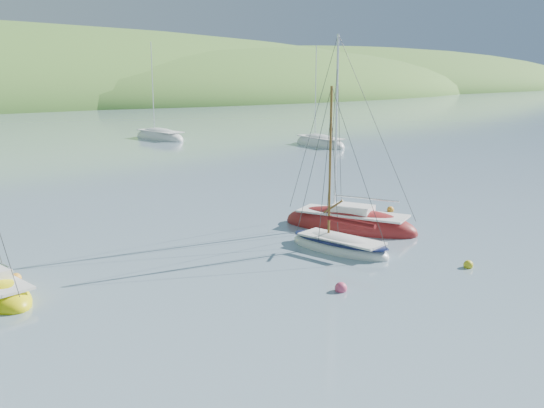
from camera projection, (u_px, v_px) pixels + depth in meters
ground at (400, 301)px, 22.76m from camera, size 700.00×700.00×0.00m
daysailer_white at (339, 246)px, 29.17m from camera, size 3.03×5.71×8.34m
sloop_red at (350, 225)px, 33.07m from camera, size 5.55×7.97×11.21m
distant_sloop_b at (160, 137)px, 76.61m from camera, size 4.32×9.48×13.05m
distant_sloop_d at (320, 144)px, 69.80m from camera, size 4.02×8.88×12.26m
mooring_buoys at (316, 258)px, 27.62m from camera, size 22.20×10.59×0.49m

